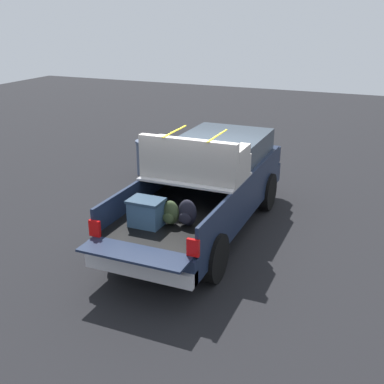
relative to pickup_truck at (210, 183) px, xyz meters
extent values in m
plane|color=black|center=(-0.36, 0.00, -0.97)|extent=(40.00, 40.00, 0.00)
cube|color=#162138|center=(-0.36, 0.00, -0.34)|extent=(5.50, 1.92, 0.44)
cube|color=black|center=(-1.56, 0.00, -0.10)|extent=(2.80, 1.80, 0.04)
cube|color=#162138|center=(-1.56, 0.93, 0.13)|extent=(2.80, 0.06, 0.50)
cube|color=#162138|center=(-1.56, -0.93, 0.13)|extent=(2.80, 0.06, 0.50)
cube|color=#162138|center=(-0.19, 0.00, 0.13)|extent=(0.06, 1.80, 0.50)
cube|color=#162138|center=(-3.23, 0.00, -0.10)|extent=(0.55, 1.80, 0.04)
cube|color=#B2B2B7|center=(-0.78, 0.00, 0.40)|extent=(1.25, 1.92, 0.04)
cube|color=#162138|center=(0.99, 0.00, 0.13)|extent=(2.30, 1.92, 0.50)
cube|color=#2D3842|center=(0.89, 0.00, 0.62)|extent=(1.94, 1.76, 0.48)
cube|color=#162138|center=(2.34, 0.00, 0.07)|extent=(0.40, 1.82, 0.38)
cube|color=#B2B2B7|center=(-3.08, 0.00, -0.44)|extent=(0.24, 1.92, 0.24)
cube|color=red|center=(-2.98, 0.88, 0.06)|extent=(0.06, 0.20, 0.28)
cube|color=red|center=(-2.98, -0.88, 0.06)|extent=(0.06, 0.20, 0.28)
cylinder|color=black|center=(1.39, 0.88, -0.53)|extent=(0.86, 0.30, 0.86)
cylinder|color=black|center=(1.39, -0.88, -0.53)|extent=(0.86, 0.30, 0.86)
cylinder|color=black|center=(-2.11, 0.88, -0.53)|extent=(0.86, 0.30, 0.86)
cylinder|color=black|center=(-2.11, -0.88, -0.53)|extent=(0.86, 0.30, 0.86)
cube|color=#335170|center=(-2.27, 0.30, 0.14)|extent=(0.40, 0.55, 0.43)
cube|color=#23394E|center=(-2.27, 0.30, 0.38)|extent=(0.44, 0.59, 0.05)
ellipsoid|color=#384728|center=(-2.06, -0.07, 0.14)|extent=(0.20, 0.30, 0.44)
ellipsoid|color=#384728|center=(-2.17, -0.07, 0.08)|extent=(0.09, 0.21, 0.19)
ellipsoid|color=black|center=(-1.99, -0.36, 0.16)|extent=(0.20, 0.34, 0.48)
ellipsoid|color=black|center=(-2.10, -0.36, 0.09)|extent=(0.09, 0.24, 0.21)
cube|color=#9E9993|center=(-0.78, 0.00, 0.63)|extent=(0.95, 1.94, 0.42)
cube|color=#9E9993|center=(-1.18, 0.00, 1.04)|extent=(0.16, 1.94, 0.40)
cube|color=#9E9993|center=(-0.73, 0.87, 0.95)|extent=(0.71, 0.20, 0.22)
cube|color=#9E9993|center=(-0.73, -0.87, 0.95)|extent=(0.71, 0.20, 0.22)
cube|color=yellow|center=(-0.78, 0.44, 1.25)|extent=(1.05, 0.03, 0.02)
cube|color=yellow|center=(-0.78, -0.44, 1.25)|extent=(1.05, 0.03, 0.02)
cylinder|color=#3F4C66|center=(2.60, 2.92, -0.52)|extent=(0.56, 0.56, 0.90)
cylinder|color=#3F4C66|center=(2.60, 2.92, -0.03)|extent=(0.60, 0.60, 0.08)
camera|label=1|loc=(-8.98, -3.42, 3.42)|focal=45.15mm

